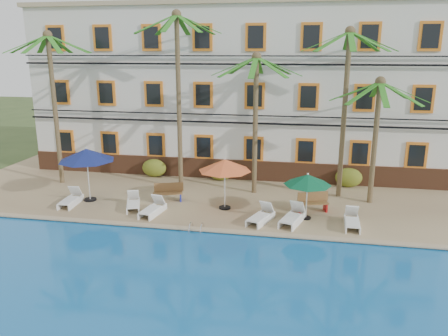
% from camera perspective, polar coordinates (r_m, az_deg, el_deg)
% --- Properties ---
extents(ground, '(100.00, 100.00, 0.00)m').
position_cam_1_polar(ground, '(20.00, -2.87, -7.70)').
color(ground, '#384C23').
rests_on(ground, ground).
extents(pool_deck, '(30.00, 12.00, 0.25)m').
position_cam_1_polar(pool_deck, '(24.54, -0.21, -2.98)').
color(pool_deck, tan).
rests_on(pool_deck, ground).
extents(swimming_pool, '(26.00, 12.00, 0.20)m').
position_cam_1_polar(swimming_pool, '(14.02, -9.77, -18.22)').
color(swimming_pool, '#1768B1').
rests_on(swimming_pool, ground).
extents(pool_coping, '(30.00, 0.35, 0.06)m').
position_cam_1_polar(pool_coping, '(19.09, -3.51, -7.95)').
color(pool_coping, tan).
rests_on(pool_coping, pool_deck).
extents(hotel_building, '(25.40, 6.44, 10.22)m').
position_cam_1_polar(hotel_building, '(28.34, 1.67, 10.31)').
color(hotel_building, silver).
rests_on(hotel_building, pool_deck).
extents(palm_a, '(4.64, 4.64, 8.55)m').
position_cam_1_polar(palm_a, '(26.37, -21.45, 9.71)').
color(palm_a, brown).
rests_on(palm_a, pool_deck).
extents(palm_b, '(4.64, 4.64, 9.52)m').
position_cam_1_polar(palm_b, '(23.64, -6.00, 11.47)').
color(palm_b, brown).
rests_on(palm_b, pool_deck).
extents(palm_c, '(4.64, 4.64, 7.45)m').
position_cam_1_polar(palm_c, '(22.87, 4.16, 8.42)').
color(palm_c, brown).
rests_on(palm_c, pool_deck).
extents(palm_d, '(4.64, 4.64, 8.65)m').
position_cam_1_polar(palm_d, '(22.99, 15.63, 9.68)').
color(palm_d, brown).
rests_on(palm_d, pool_deck).
extents(palm_e, '(4.64, 4.64, 6.32)m').
position_cam_1_polar(palm_e, '(22.57, 19.33, 5.82)').
color(palm_e, brown).
rests_on(palm_e, pool_deck).
extents(shrub_left, '(1.50, 0.90, 1.10)m').
position_cam_1_polar(shrub_left, '(26.98, -9.10, 0.01)').
color(shrub_left, '#1B5618').
rests_on(shrub_left, pool_deck).
extents(shrub_mid, '(1.50, 0.90, 1.10)m').
position_cam_1_polar(shrub_mid, '(25.93, -0.48, -0.42)').
color(shrub_mid, '#1B5618').
rests_on(shrub_mid, pool_deck).
extents(shrub_right, '(1.50, 0.90, 1.10)m').
position_cam_1_polar(shrub_right, '(25.63, 15.97, -1.21)').
color(shrub_right, '#1B5618').
rests_on(shrub_right, pool_deck).
extents(umbrella_blue, '(2.82, 2.82, 2.81)m').
position_cam_1_polar(umbrella_blue, '(23.02, -17.52, 1.62)').
color(umbrella_blue, black).
rests_on(umbrella_blue, pool_deck).
extents(umbrella_red, '(2.57, 2.57, 2.56)m').
position_cam_1_polar(umbrella_red, '(20.83, 0.10, 0.35)').
color(umbrella_red, black).
rests_on(umbrella_red, pool_deck).
extents(umbrella_green, '(2.18, 2.18, 2.18)m').
position_cam_1_polar(umbrella_green, '(20.01, 10.87, -1.54)').
color(umbrella_green, black).
rests_on(umbrella_green, pool_deck).
extents(lounger_a, '(0.78, 1.82, 0.84)m').
position_cam_1_polar(lounger_a, '(23.25, -19.37, -3.88)').
color(lounger_a, white).
rests_on(lounger_a, pool_deck).
extents(lounger_b, '(1.16, 1.81, 0.80)m').
position_cam_1_polar(lounger_b, '(21.91, -11.78, -4.50)').
color(lounger_b, white).
rests_on(lounger_b, pool_deck).
extents(lounger_c, '(0.90, 1.85, 0.84)m').
position_cam_1_polar(lounger_c, '(20.98, -9.27, -5.24)').
color(lounger_c, white).
rests_on(lounger_c, pool_deck).
extents(lounger_d, '(1.23, 1.90, 0.85)m').
position_cam_1_polar(lounger_d, '(19.86, 4.86, -6.27)').
color(lounger_d, white).
rests_on(lounger_d, pool_deck).
extents(lounger_e, '(1.22, 2.03, 0.90)m').
position_cam_1_polar(lounger_e, '(19.89, 8.97, -6.31)').
color(lounger_e, white).
rests_on(lounger_e, pool_deck).
extents(lounger_f, '(0.69, 1.77, 0.83)m').
position_cam_1_polar(lounger_f, '(20.09, 16.38, -6.62)').
color(lounger_f, white).
rests_on(lounger_f, pool_deck).
extents(bench_left, '(1.57, 0.90, 0.93)m').
position_cam_1_polar(bench_left, '(22.61, -7.36, -3.12)').
color(bench_left, olive).
rests_on(bench_left, pool_deck).
extents(bench_right, '(1.57, 0.89, 0.93)m').
position_cam_1_polar(bench_right, '(21.42, 11.43, -4.35)').
color(bench_right, olive).
rests_on(bench_right, pool_deck).
extents(pool_ladder, '(0.54, 0.74, 0.74)m').
position_cam_1_polar(pool_ladder, '(19.01, -3.61, -8.15)').
color(pool_ladder, silver).
rests_on(pool_ladder, ground).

